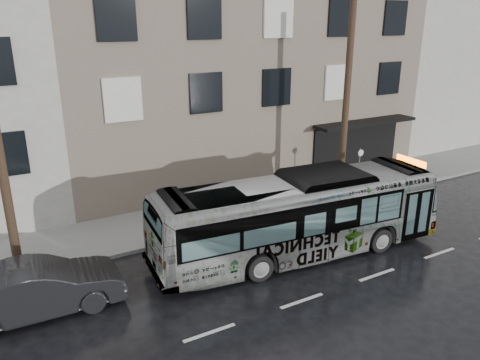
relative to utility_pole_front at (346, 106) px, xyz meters
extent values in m
plane|color=black|center=(-6.50, -3.30, -4.65)|extent=(120.00, 120.00, 0.00)
cube|color=gray|center=(-6.50, 1.60, -4.58)|extent=(90.00, 3.60, 0.15)
cube|color=#796C5D|center=(-1.50, 9.40, 0.85)|extent=(20.00, 12.00, 11.00)
cube|color=beige|center=(17.50, 9.40, 1.35)|extent=(18.00, 12.00, 12.00)
cylinder|color=#412F20|center=(0.00, 0.00, 0.00)|extent=(0.30, 0.30, 9.00)
cylinder|color=slate|center=(1.10, 0.00, -3.30)|extent=(0.06, 0.06, 2.40)
imported|color=#B2B2B2|center=(-4.78, -3.19, -3.11)|extent=(11.25, 3.60, 3.08)
imported|color=#B4B1AB|center=(1.30, -2.23, -3.98)|extent=(4.81, 2.37, 1.34)
imported|color=black|center=(-13.66, -2.46, -3.84)|extent=(4.95, 1.82, 1.62)
camera|label=1|loc=(-14.36, -15.80, 3.67)|focal=35.00mm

